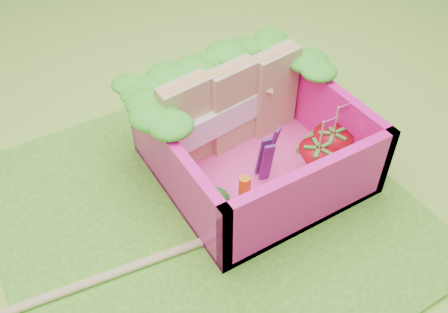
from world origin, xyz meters
TOP-DOWN VIEW (x-y plane):
  - ground at (0.00, 0.00)m, footprint 14.00×14.00m
  - placemat at (0.00, 0.00)m, footprint 2.60×2.60m
  - bento_floor at (0.49, 0.14)m, footprint 1.30×1.30m
  - bento_box at (0.49, 0.14)m, footprint 1.30×1.30m
  - lettuce_ruffle at (0.49, 0.62)m, footprint 1.43×0.83m
  - sandwich_stack at (0.50, 0.45)m, footprint 1.20×0.33m
  - broccoli at (-0.01, -0.14)m, footprint 0.32×0.32m
  - carrot_sticks at (0.22, -0.16)m, footprint 0.09×0.09m
  - purple_wedges at (0.51, 0.01)m, footprint 0.19×0.15m
  - strawberry_left at (0.79, -0.19)m, footprint 0.27×0.27m
  - strawberry_right at (0.96, -0.13)m, footprint 0.28×0.28m
  - snap_peas at (0.86, -0.13)m, footprint 0.61×0.61m
  - chopsticks at (-0.91, -0.16)m, footprint 2.37×0.33m

SIDE VIEW (x-z plane):
  - ground at x=0.00m, z-range 0.00..0.00m
  - placemat at x=0.00m, z-range 0.00..0.03m
  - chopsticks at x=-0.91m, z-range 0.03..0.07m
  - bento_floor at x=0.49m, z-range 0.03..0.08m
  - snap_peas at x=0.86m, z-range 0.08..0.13m
  - carrot_sticks at x=0.22m, z-range 0.07..0.36m
  - strawberry_left at x=0.79m, z-range -0.03..0.48m
  - strawberry_right at x=0.96m, z-range -0.03..0.48m
  - broccoli at x=-0.01m, z-range 0.13..0.38m
  - purple_wedges at x=0.51m, z-range 0.08..0.46m
  - bento_box at x=0.49m, z-range 0.03..0.58m
  - sandwich_stack at x=0.50m, z-range 0.07..0.73m
  - lettuce_ruffle at x=0.49m, z-range 0.58..0.69m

